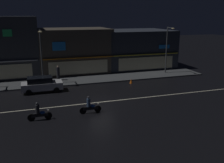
{
  "coord_description": "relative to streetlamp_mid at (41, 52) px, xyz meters",
  "views": [
    {
      "loc": [
        -5.93,
        -22.06,
        8.11
      ],
      "look_at": [
        1.88,
        2.15,
        1.37
      ],
      "focal_mm": 40.3,
      "sensor_mm": 36.0,
      "label": 1
    }
  ],
  "objects": [
    {
      "name": "storefront_left_block",
      "position": [
        4.83,
        6.25,
        -0.82
      ],
      "size": [
        9.99,
        7.29,
        6.26
      ],
      "color": "#4C443A",
      "rests_on": "ground"
    },
    {
      "name": "ground_plane",
      "position": [
        4.83,
        -8.11,
        -3.95
      ],
      "size": [
        140.0,
        140.0,
        0.0
      ],
      "primitive_type": "plane",
      "color": "black"
    },
    {
      "name": "traffic_cone",
      "position": [
        10.25,
        -2.61,
        -3.67
      ],
      "size": [
        0.36,
        0.36,
        0.55
      ],
      "primitive_type": "cone",
      "color": "orange",
      "rests_on": "ground"
    },
    {
      "name": "lane_divider_stripe",
      "position": [
        4.83,
        -8.11,
        -3.94
      ],
      "size": [
        31.5,
        0.16,
        0.01
      ],
      "primitive_type": "cube",
      "color": "beige",
      "rests_on": "ground"
    },
    {
      "name": "sidewalk_far",
      "position": [
        4.83,
        0.6,
        -3.88
      ],
      "size": [
        33.16,
        4.17,
        0.14
      ],
      "primitive_type": "cube",
      "color": "#424447",
      "rests_on": "ground"
    },
    {
      "name": "parked_car_near_kerb",
      "position": [
        -0.32,
        -2.88,
        -3.08
      ],
      "size": [
        4.3,
        1.98,
        1.67
      ],
      "rotation": [
        0.0,
        0.0,
        3.14
      ],
      "color": "silver",
      "rests_on": "ground"
    },
    {
      "name": "streetlamp_east",
      "position": [
        16.95,
        0.67,
        0.02
      ],
      "size": [
        0.44,
        1.64,
        6.42
      ],
      "color": "#47494C",
      "rests_on": "sidewalk_far"
    },
    {
      "name": "pedestrian_on_sidewalk",
      "position": [
        1.9,
        1.21,
        -2.97
      ],
      "size": [
        0.41,
        0.41,
        1.84
      ],
      "rotation": [
        0.0,
        0.0,
        1.28
      ],
      "color": "#232328",
      "rests_on": "sidewalk_far"
    },
    {
      "name": "motorcycle_lead",
      "position": [
        3.27,
        -10.5,
        -3.32
      ],
      "size": [
        1.9,
        0.6,
        1.52
      ],
      "rotation": [
        0.0,
        0.0,
        3.12
      ],
      "color": "black",
      "rests_on": "ground"
    },
    {
      "name": "storefront_center_block",
      "position": [
        14.78,
        7.05,
        -1.03
      ],
      "size": [
        10.72,
        8.89,
        5.84
      ],
      "color": "#2D333D",
      "rests_on": "ground"
    },
    {
      "name": "streetlamp_mid",
      "position": [
        0.0,
        0.0,
        0.0
      ],
      "size": [
        0.44,
        1.64,
        6.37
      ],
      "color": "#47494C",
      "rests_on": "sidewalk_far"
    },
    {
      "name": "motorcycle_following",
      "position": [
        -0.9,
        -10.73,
        -3.32
      ],
      "size": [
        1.9,
        0.6,
        1.52
      ],
      "rotation": [
        0.0,
        0.0,
        3.08
      ],
      "color": "black",
      "rests_on": "ground"
    }
  ]
}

